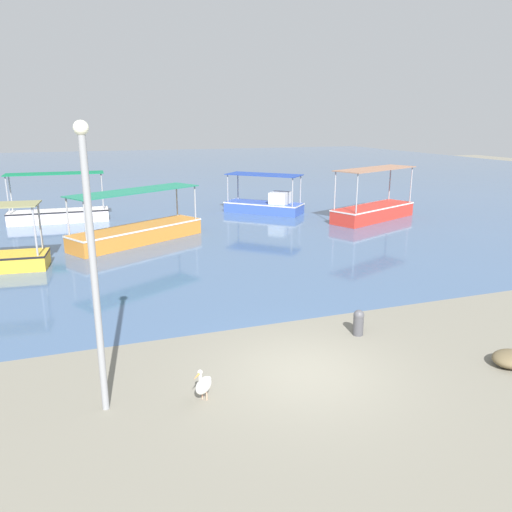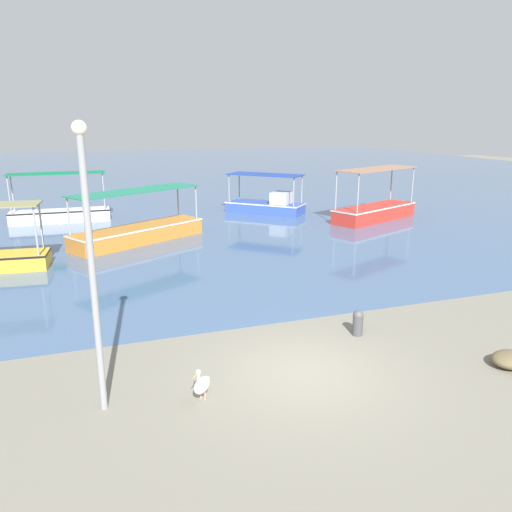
% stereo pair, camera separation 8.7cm
% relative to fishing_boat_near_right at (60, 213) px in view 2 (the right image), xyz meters
% --- Properties ---
extents(ground, '(120.00, 120.00, 0.00)m').
position_rel_fishing_boat_near_right_xyz_m(ground, '(6.07, -21.46, -0.55)').
color(ground, gray).
extents(harbor_water, '(110.00, 90.00, 0.00)m').
position_rel_fishing_boat_near_right_xyz_m(harbor_water, '(6.07, 26.54, -0.55)').
color(harbor_water, '#435F86').
rests_on(harbor_water, ground).
extents(fishing_boat_near_right, '(5.66, 1.65, 2.88)m').
position_rel_fishing_boat_near_right_xyz_m(fishing_boat_near_right, '(0.00, 0.00, 0.00)').
color(fishing_boat_near_right, white).
rests_on(fishing_boat_near_right, harbor_water).
extents(fishing_boat_center, '(6.87, 4.96, 2.57)m').
position_rel_fishing_boat_near_right_xyz_m(fishing_boat_center, '(3.80, -6.71, 0.01)').
color(fishing_boat_center, orange).
rests_on(fishing_boat_center, harbor_water).
extents(fishing_boat_far_left, '(6.38, 4.12, 3.07)m').
position_rel_fishing_boat_near_right_xyz_m(fishing_boat_far_left, '(17.92, -5.52, 0.05)').
color(fishing_boat_far_left, red).
rests_on(fishing_boat_far_left, harbor_water).
extents(fishing_boat_far_right, '(4.87, 4.74, 2.48)m').
position_rel_fishing_boat_near_right_xyz_m(fishing_boat_far_right, '(12.60, -1.17, 0.02)').
color(fishing_boat_far_right, '#3756B4').
rests_on(fishing_boat_far_right, harbor_water).
extents(pelican, '(0.59, 0.69, 0.80)m').
position_rel_fishing_boat_near_right_xyz_m(pelican, '(3.46, -21.86, -0.18)').
color(pelican, '#E0997A').
rests_on(pelican, ground).
extents(lamp_post, '(0.28, 0.28, 5.85)m').
position_rel_fishing_boat_near_right_xyz_m(lamp_post, '(1.45, -21.49, 2.74)').
color(lamp_post, gray).
rests_on(lamp_post, ground).
extents(mooring_bollard, '(0.30, 0.30, 0.74)m').
position_rel_fishing_boat_near_right_xyz_m(mooring_bollard, '(8.36, -19.97, -0.16)').
color(mooring_bollard, '#47474C').
rests_on(mooring_bollard, ground).
extents(net_pile, '(0.98, 0.83, 0.38)m').
position_rel_fishing_boat_near_right_xyz_m(net_pile, '(10.96, -22.85, -0.36)').
color(net_pile, brown).
rests_on(net_pile, ground).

